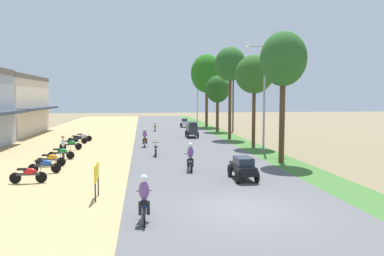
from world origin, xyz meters
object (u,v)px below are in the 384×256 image
at_px(median_tree_fourth, 218,90).
at_px(motorbike_ahead_fifth, 155,127).
at_px(street_signboard, 96,174).
at_px(median_tree_third, 230,65).
at_px(motorbike_ahead_second, 190,158).
at_px(car_hatchback_white, 184,122).
at_px(motorbike_ahead_fourth, 145,138).
at_px(parked_motorbike_seventh, 83,136).
at_px(motorbike_foreground_rider, 144,199).
at_px(parked_motorbike_second, 45,165).
at_px(median_tree_fifth, 207,74).
at_px(streetlamp_mid, 197,96).
at_px(median_tree_second, 254,75).
at_px(parked_motorbike_sixth, 78,138).
at_px(car_van_charcoal, 192,129).
at_px(car_sedan_black, 243,167).
at_px(parked_motorbike_nearest, 29,173).
at_px(streetlamp_near, 264,91).
at_px(parked_motorbike_fourth, 61,152).
at_px(median_tree_nearest, 283,60).
at_px(pedestrian_on_shoulder, 63,146).
at_px(motorbike_ahead_third, 156,149).
at_px(parked_motorbike_fifth, 71,144).
at_px(parked_motorbike_third, 51,159).

relative_size(median_tree_fourth, motorbike_ahead_fifth, 3.90).
relative_size(street_signboard, median_tree_third, 0.16).
bearing_deg(motorbike_ahead_second, car_hatchback_white, 83.88).
relative_size(car_hatchback_white, motorbike_ahead_fourth, 1.11).
bearing_deg(motorbike_ahead_second, median_tree_third, 68.55).
bearing_deg(parked_motorbike_seventh, car_hatchback_white, 52.49).
bearing_deg(motorbike_foreground_rider, parked_motorbike_second, 122.03).
xyz_separation_m(median_tree_fifth, streetlamp_mid, (0.07, 9.45, -3.19)).
bearing_deg(median_tree_second, motorbike_ahead_fifth, 117.15).
relative_size(median_tree_second, median_tree_fifth, 0.75).
distance_m(parked_motorbike_sixth, car_van_charcoal, 11.86).
bearing_deg(median_tree_fourth, car_sedan_black, -99.14).
bearing_deg(parked_motorbike_nearest, streetlamp_near, 29.22).
bearing_deg(car_van_charcoal, median_tree_fourth, 56.76).
bearing_deg(car_hatchback_white, motorbike_ahead_fourth, -106.19).
xyz_separation_m(parked_motorbike_second, parked_motorbike_fourth, (-0.09, 4.59, 0.00)).
bearing_deg(car_hatchback_white, car_sedan_black, -91.52).
relative_size(parked_motorbike_sixth, median_tree_second, 0.23).
relative_size(car_hatchback_white, motorbike_foreground_rider, 1.11).
xyz_separation_m(parked_motorbike_seventh, median_tree_third, (14.92, 0.74, 7.19)).
bearing_deg(parked_motorbike_second, motorbike_ahead_fifth, 73.93).
relative_size(parked_motorbike_seventh, median_tree_nearest, 0.21).
xyz_separation_m(pedestrian_on_shoulder, motorbike_ahead_third, (6.51, 0.12, -0.39)).
xyz_separation_m(car_sedan_black, motorbike_ahead_third, (-4.22, 8.35, -0.17)).
distance_m(median_tree_third, motorbike_ahead_third, 15.13).
distance_m(street_signboard, motorbike_ahead_second, 6.96).
relative_size(parked_motorbike_second, median_tree_fourth, 0.26).
height_order(car_hatchback_white, motorbike_ahead_fourth, motorbike_ahead_fourth).
xyz_separation_m(parked_motorbike_fourth, motorbike_foreground_rider, (5.60, -13.41, 0.30)).
relative_size(median_tree_third, motorbike_ahead_second, 5.29).
distance_m(parked_motorbike_seventh, streetlamp_near, 18.19).
height_order(parked_motorbike_sixth, car_hatchback_white, car_hatchback_white).
bearing_deg(parked_motorbike_fifth, car_hatchback_white, 60.72).
bearing_deg(parked_motorbike_sixth, car_van_charcoal, 18.28).
relative_size(motorbike_foreground_rider, motorbike_ahead_third, 1.00).
height_order(parked_motorbike_nearest, median_tree_fourth, median_tree_fourth).
relative_size(median_tree_third, motorbike_ahead_fifth, 5.29).
height_order(street_signboard, motorbike_ahead_fifth, street_signboard).
height_order(motorbike_ahead_second, motorbike_ahead_third, motorbike_ahead_second).
xyz_separation_m(street_signboard, streetlamp_mid, (11.45, 46.20, 3.53)).
distance_m(parked_motorbike_sixth, streetlamp_mid, 31.58).
distance_m(pedestrian_on_shoulder, motorbike_ahead_fourth, 7.75).
bearing_deg(streetlamp_near, street_signboard, -134.08).
bearing_deg(pedestrian_on_shoulder, parked_motorbike_nearest, -90.89).
bearing_deg(parked_motorbike_seventh, parked_motorbike_third, -89.43).
relative_size(streetlamp_near, motorbike_ahead_fourth, 4.65).
relative_size(parked_motorbike_second, median_tree_fifth, 0.17).
distance_m(parked_motorbike_fifth, pedestrian_on_shoulder, 4.18).
bearing_deg(streetlamp_mid, pedestrian_on_shoulder, -113.04).
height_order(streetlamp_mid, motorbike_ahead_third, streetlamp_mid).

